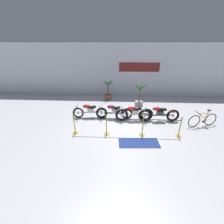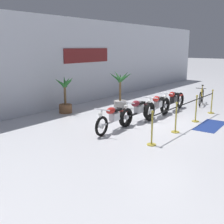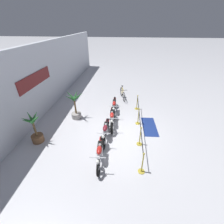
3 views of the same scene
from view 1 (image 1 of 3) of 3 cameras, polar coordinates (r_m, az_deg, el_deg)
name	(u,v)px [view 1 (image 1 of 3)]	position (r m, az deg, el deg)	size (l,w,h in m)	color
ground_plane	(124,124)	(8.51, 4.63, -4.74)	(120.00, 120.00, 0.00)	silver
back_wall	(124,71)	(12.69, 4.49, 15.39)	(28.00, 0.29, 4.20)	silver
motorcycle_red_0	(90,111)	(9.13, -8.49, 0.49)	(2.09, 0.62, 0.91)	black
motorcycle_maroon_1	(114,112)	(8.93, 0.76, 0.11)	(2.21, 0.62, 0.92)	black
motorcycle_red_2	(134,113)	(8.78, 8.44, -0.52)	(2.22, 0.62, 0.95)	black
motorcycle_red_3	(159,114)	(9.03, 17.39, -0.73)	(2.37, 0.62, 0.95)	black
bicycle	(203,120)	(9.52, 31.24, -2.61)	(1.69, 0.58, 0.96)	black
potted_palm_left_of_row	(108,91)	(12.03, -1.48, 8.13)	(0.98, 1.02, 1.67)	brown
potted_palm_right_of_row	(139,96)	(10.87, 10.42, 5.84)	(1.07, 1.10, 1.79)	gray
stanchion_far_left	(104,123)	(7.34, -3.19, -4.06)	(5.26, 0.28, 1.05)	gold
stanchion_mid_left	(107,128)	(7.47, -2.11, -6.08)	(0.28, 0.28, 1.05)	gold
stanchion_mid_right	(142,129)	(7.54, 11.54, -6.33)	(0.28, 0.28, 1.05)	gold
stanchion_far_right	(179,130)	(8.01, 24.30, -6.24)	(0.28, 0.28, 1.05)	gold
floor_banner	(139,143)	(7.15, 10.20, -11.53)	(1.85, 0.78, 0.01)	navy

